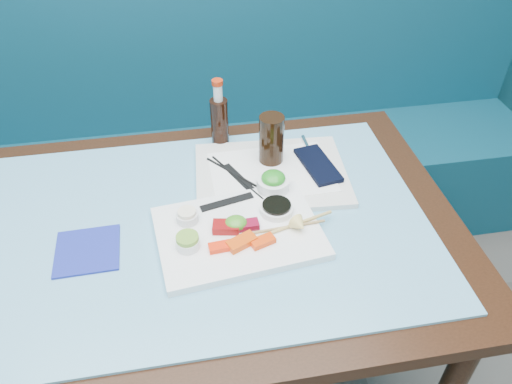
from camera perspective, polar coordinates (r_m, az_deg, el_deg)
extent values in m
cube|color=#0D4256|center=(2.20, -8.03, 0.06)|extent=(3.00, 0.55, 0.45)
cube|color=#0D4256|center=(2.13, -9.63, 13.70)|extent=(3.00, 0.12, 0.95)
cube|color=black|center=(1.29, -7.79, -4.68)|extent=(1.40, 0.90, 0.04)
cylinder|color=black|center=(1.93, -26.33, -6.67)|extent=(0.06, 0.06, 0.71)
cylinder|color=black|center=(1.92, 11.19, -2.53)|extent=(0.06, 0.06, 0.71)
cube|color=#66AACC|center=(1.28, -7.89, -3.92)|extent=(1.22, 0.76, 0.01)
cube|color=white|center=(1.23, -2.00, -4.69)|extent=(0.42, 0.32, 0.02)
cube|color=#FF2B0A|center=(1.18, -4.04, -6.26)|extent=(0.06, 0.03, 0.01)
cube|color=#E54709|center=(1.18, -1.66, -5.74)|extent=(0.08, 0.06, 0.02)
cube|color=#EF3D09|center=(1.19, 0.78, -5.66)|extent=(0.06, 0.05, 0.01)
cube|color=maroon|center=(1.22, -3.45, -4.01)|extent=(0.07, 0.05, 0.02)
cube|color=maroon|center=(1.22, -0.89, -3.77)|extent=(0.05, 0.03, 0.02)
ellipsoid|color=#419021|center=(1.22, -2.32, -3.55)|extent=(0.06, 0.06, 0.03)
cylinder|color=white|center=(1.19, -7.79, -5.82)|extent=(0.06, 0.06, 0.02)
cylinder|color=#6DA033|center=(1.17, -7.86, -5.22)|extent=(0.06, 0.06, 0.01)
cylinder|color=silver|center=(1.25, -7.85, -2.86)|extent=(0.07, 0.07, 0.02)
cylinder|color=#F7EACB|center=(1.24, -7.91, -2.32)|extent=(0.06, 0.06, 0.01)
cylinder|color=white|center=(1.27, 2.36, -1.92)|extent=(0.09, 0.09, 0.02)
cylinder|color=black|center=(1.26, 2.37, -1.52)|extent=(0.09, 0.09, 0.01)
cone|color=#FFE078|center=(1.21, 5.01, -3.78)|extent=(0.05, 0.05, 0.04)
cube|color=black|center=(1.30, -3.34, -1.14)|extent=(0.14, 0.05, 0.00)
cylinder|color=#987747|center=(1.22, 3.20, -4.09)|extent=(0.21, 0.02, 0.01)
cylinder|color=tan|center=(1.23, 3.66, -4.00)|extent=(0.24, 0.08, 0.01)
cube|color=silver|center=(1.41, 1.74, 2.05)|extent=(0.44, 0.34, 0.02)
cube|color=white|center=(1.40, 1.75, 2.33)|extent=(0.34, 0.24, 0.00)
cylinder|color=white|center=(1.33, 1.97, 0.89)|extent=(0.11, 0.11, 0.04)
ellipsoid|color=#21831E|center=(1.32, 1.99, 1.62)|extent=(0.08, 0.08, 0.03)
cylinder|color=black|center=(1.40, 1.77, 6.04)|extent=(0.07, 0.07, 0.14)
cube|color=black|center=(1.43, 7.08, 3.08)|extent=(0.10, 0.19, 0.01)
cylinder|color=silver|center=(1.51, 5.80, 5.41)|extent=(0.01, 0.09, 0.01)
cylinder|color=black|center=(1.38, -2.21, 1.71)|extent=(0.12, 0.21, 0.01)
cylinder|color=black|center=(1.38, -1.88, 1.75)|extent=(0.16, 0.20, 0.01)
cube|color=black|center=(1.38, -2.04, 1.69)|extent=(0.08, 0.13, 0.00)
cylinder|color=black|center=(1.50, -4.19, 7.91)|extent=(0.06, 0.06, 0.15)
cylinder|color=silver|center=(1.45, -4.38, 11.26)|extent=(0.03, 0.03, 0.05)
cylinder|color=#B8290B|center=(1.44, -4.44, 12.38)|extent=(0.03, 0.03, 0.01)
cube|color=navy|center=(1.26, -18.71, -6.36)|extent=(0.15, 0.15, 0.01)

